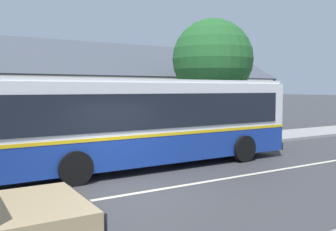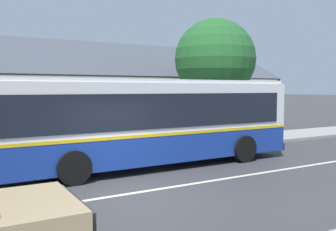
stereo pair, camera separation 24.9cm
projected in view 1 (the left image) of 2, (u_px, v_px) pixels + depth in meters
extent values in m
plane|color=#38383A|center=(138.00, 193.00, 9.85)|extent=(300.00, 300.00, 0.00)
cube|color=gray|center=(69.00, 156.00, 14.93)|extent=(60.00, 3.00, 0.15)
cube|color=beige|center=(138.00, 193.00, 9.85)|extent=(60.00, 0.16, 0.01)
cube|color=beige|center=(74.00, 106.00, 22.96)|extent=(24.41, 9.52, 3.37)
cube|color=#424751|center=(87.00, 57.00, 20.74)|extent=(25.01, 4.83, 2.40)
cube|color=#424751|center=(62.00, 62.00, 24.77)|extent=(25.01, 4.83, 2.40)
cube|color=black|center=(104.00, 107.00, 18.89)|extent=(1.10, 0.06, 1.30)
cube|color=black|center=(232.00, 103.00, 23.39)|extent=(1.10, 0.06, 1.30)
cube|color=#4C3323|center=(165.00, 119.00, 20.87)|extent=(1.00, 0.06, 2.10)
cube|color=navy|center=(148.00, 145.00, 13.25)|extent=(11.12, 2.61, 0.94)
cube|color=gold|center=(148.00, 131.00, 13.22)|extent=(11.14, 2.63, 0.10)
cube|color=white|center=(148.00, 106.00, 13.16)|extent=(11.12, 2.61, 1.63)
cube|color=white|center=(147.00, 81.00, 13.09)|extent=(10.90, 2.48, 0.12)
cube|color=black|center=(131.00, 108.00, 14.23)|extent=(10.21, 0.13, 1.13)
cube|color=black|center=(167.00, 111.00, 12.10)|extent=(10.21, 0.13, 1.13)
cube|color=black|center=(260.00, 105.00, 16.14)|extent=(0.06, 2.20, 1.13)
cube|color=black|center=(260.00, 88.00, 16.09)|extent=(0.06, 1.75, 0.24)
cube|color=black|center=(260.00, 143.00, 16.27)|extent=(0.11, 2.50, 0.28)
cube|color=#192D99|center=(97.00, 144.00, 13.58)|extent=(3.11, 0.06, 0.66)
cube|color=black|center=(219.00, 118.00, 16.59)|extent=(0.90, 0.04, 2.32)
cylinder|color=black|center=(203.00, 141.00, 16.16)|extent=(1.00, 0.29, 1.00)
cylinder|color=black|center=(244.00, 149.00, 14.06)|extent=(1.00, 0.29, 1.00)
cylinder|color=black|center=(51.00, 155.00, 12.69)|extent=(1.00, 0.29, 1.00)
cylinder|color=black|center=(75.00, 168.00, 10.59)|extent=(1.00, 0.29, 1.00)
cube|color=#232326|center=(84.00, 216.00, 5.91)|extent=(0.10, 1.77, 0.59)
cube|color=silver|center=(73.00, 199.00, 6.44)|extent=(0.06, 0.24, 0.16)
cube|color=silver|center=(99.00, 221.00, 5.37)|extent=(0.06, 0.24, 0.16)
cylinder|color=#4C3828|center=(212.00, 113.00, 20.01)|extent=(0.33, 0.33, 2.92)
sphere|color=#235B28|center=(213.00, 59.00, 19.80)|extent=(4.27, 4.27, 4.27)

